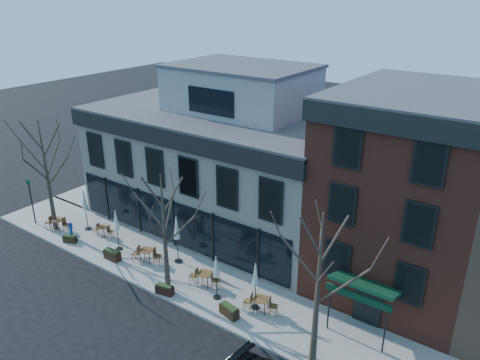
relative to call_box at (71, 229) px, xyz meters
The scene contains 24 objects.
ground 7.39m from the call_box, 26.34° to the left, with size 120.00×120.00×0.00m, color black.
sidewalk_front 9.92m from the call_box, ahead, with size 33.50×4.70×0.15m, color gray.
sidewalk_side 10.39m from the call_box, 116.73° to the left, with size 4.50×12.00×0.15m, color gray.
corner_building 11.38m from the call_box, 51.35° to the left, with size 18.39×10.39×11.10m.
red_brick_building 21.80m from the call_box, 22.82° to the left, with size 8.20×11.78×11.18m.
tree_corner 3.97m from the call_box, behind, with size 3.93×3.98×7.92m.
tree_mid 10.09m from the call_box, ahead, with size 3.50×3.55×7.04m.
tree_right 18.89m from the call_box, ahead, with size 3.72×3.77×7.48m.
sign_pole 4.14m from the call_box, behind, with size 0.50×0.10×3.40m.
call_box is the anchor object (origin of this frame).
cafe_set_0 1.67m from the call_box, behind, with size 1.97×1.11×1.02m.
cafe_set_1 2.12m from the call_box, 42.95° to the left, with size 1.59×0.76×0.82m.
cafe_set_2 6.46m from the call_box, ahead, with size 1.98×1.18×1.02m.
cafe_set_4 10.94m from the call_box, ahead, with size 1.92×0.97×0.98m.
cafe_set_5 14.78m from the call_box, ahead, with size 1.90×0.99×0.97m.
umbrella_0 2.06m from the call_box, 93.59° to the left, with size 0.48×0.48×3.00m.
umbrella_1 4.12m from the call_box, 12.17° to the left, with size 0.44×0.44×2.78m.
umbrella_2 8.36m from the call_box, 13.82° to the left, with size 0.50×0.50×3.12m.
umbrella_3 12.25m from the call_box, ahead, with size 0.42×0.42×2.64m.
umbrella_4 14.45m from the call_box, ahead, with size 0.44×0.44×2.75m.
planter_0 0.76m from the call_box, 45.18° to the right, with size 0.97×0.67×0.50m.
planter_1 4.45m from the call_box, ahead, with size 1.17×0.52×0.64m.
planter_2 9.66m from the call_box, ahead, with size 1.08×0.63×0.57m.
planter_3 13.65m from the call_box, ahead, with size 1.19×0.67×0.63m.
Camera 1 is at (18.97, -19.34, 15.84)m, focal length 35.00 mm.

